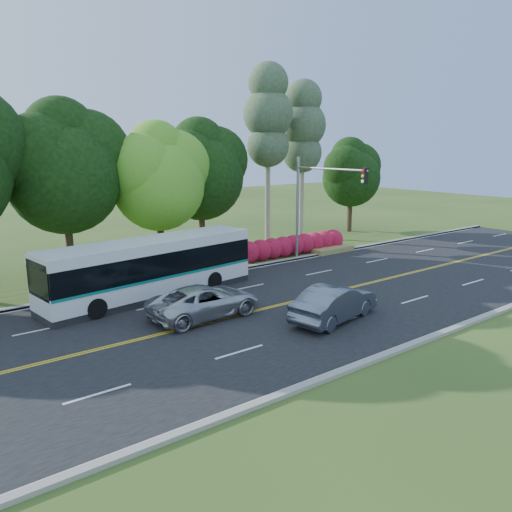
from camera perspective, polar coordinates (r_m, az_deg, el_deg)
ground at (r=25.50m, az=4.63°, el=-5.17°), size 120.00×120.00×0.00m
road at (r=25.50m, az=4.63°, el=-5.15°), size 60.00×14.00×0.02m
curb_north at (r=30.97m, az=-4.18°, el=-1.83°), size 60.00×0.30×0.15m
curb_south at (r=21.01m, az=17.86°, el=-9.48°), size 60.00×0.30×0.15m
grass_verge at (r=32.50m, az=-5.95°, el=-1.22°), size 60.00×4.00×0.10m
lane_markings at (r=25.43m, az=4.47°, el=-5.16°), size 57.60×13.82×0.00m
tree_row at (r=32.21m, az=-17.19°, el=10.19°), size 44.70×9.10×13.84m
bougainvillea_hedge at (r=35.86m, az=4.60°, el=1.20°), size 9.50×2.25×1.50m
traffic_signal at (r=32.83m, az=7.02°, el=7.08°), size 0.42×6.10×7.00m
transit_bus at (r=26.30m, az=-11.94°, el=-1.43°), size 11.75×3.99×3.02m
sedan at (r=22.75m, az=8.96°, el=-5.32°), size 5.10×2.65×1.60m
suv at (r=23.05m, az=-5.87°, el=-5.16°), size 5.38×2.62×1.47m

